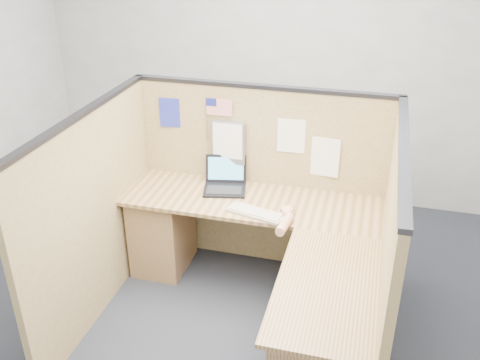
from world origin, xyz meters
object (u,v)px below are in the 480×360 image
(laptop, at_px, (227,181))
(keyboard, at_px, (256,213))
(mouse, at_px, (288,212))
(l_desk, at_px, (263,270))

(laptop, xyz_separation_m, keyboard, (0.32, -0.35, -0.04))
(mouse, bearing_deg, l_desk, -115.09)
(keyboard, height_order, mouse, mouse)
(l_desk, xyz_separation_m, keyboard, (-0.11, 0.19, 0.35))
(l_desk, distance_m, mouse, 0.45)
(laptop, distance_m, mouse, 0.61)
(keyboard, xyz_separation_m, mouse, (0.22, 0.06, 0.01))
(l_desk, bearing_deg, mouse, 64.91)
(keyboard, bearing_deg, laptop, 146.32)
(l_desk, xyz_separation_m, mouse, (0.12, 0.25, 0.36))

